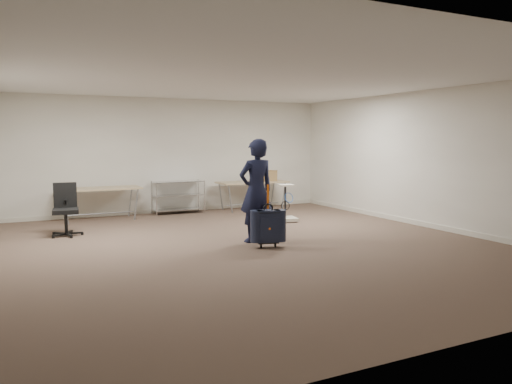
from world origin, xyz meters
TOP-DOWN VIEW (x-y plane):
  - ground at (0.00, 0.00)m, footprint 9.00×9.00m
  - room_shell at (0.00, 1.38)m, footprint 8.00×9.00m
  - folding_table_left at (-1.90, 3.95)m, footprint 1.80×0.75m
  - folding_table_right at (1.90, 3.95)m, footprint 1.80×0.75m
  - wire_shelf at (0.00, 4.20)m, footprint 1.22×0.47m
  - person at (0.19, 0.29)m, footprint 0.69×0.48m
  - suitcase at (0.15, -0.23)m, footprint 0.43×0.32m
  - office_chair at (-2.76, 2.38)m, footprint 0.60×0.60m
  - equipment_cart at (1.75, 1.96)m, footprint 0.52×0.52m
  - cardboard_box at (2.32, 3.88)m, footprint 0.40×0.31m

SIDE VIEW (x-z plane):
  - ground at x=0.00m, z-range 0.00..0.00m
  - room_shell at x=0.00m, z-range -4.45..4.55m
  - equipment_cart at x=1.75m, z-range -0.19..0.62m
  - office_chair at x=-2.76m, z-range -0.19..0.79m
  - suitcase at x=0.15m, z-range -0.17..0.89m
  - wire_shelf at x=0.00m, z-range 0.04..0.84m
  - folding_table_left at x=-1.90m, z-range 0.31..1.04m
  - folding_table_right at x=1.90m, z-range 0.31..1.04m
  - cardboard_box at x=2.32m, z-range 0.73..1.01m
  - person at x=0.19m, z-range 0.00..1.81m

